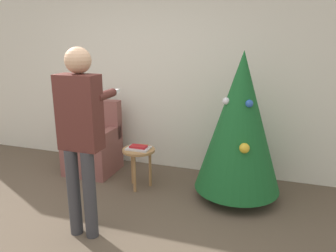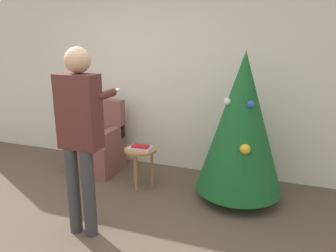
% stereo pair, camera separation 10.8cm
% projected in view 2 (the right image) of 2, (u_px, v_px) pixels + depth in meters
% --- Properties ---
extents(ground_plane, '(14.00, 14.00, 0.00)m').
position_uv_depth(ground_plane, '(57.00, 250.00, 2.95)').
color(ground_plane, brown).
extents(wall_back, '(8.00, 0.06, 2.70)m').
position_uv_depth(wall_back, '(152.00, 73.00, 4.60)').
color(wall_back, silver).
rests_on(wall_back, ground_plane).
extents(christmas_tree, '(0.98, 0.98, 1.71)m').
position_uv_depth(christmas_tree, '(242.00, 123.00, 3.64)').
color(christmas_tree, brown).
rests_on(christmas_tree, ground_plane).
extents(armchair, '(0.65, 0.61, 0.99)m').
position_uv_depth(armchair, '(97.00, 146.00, 4.63)').
color(armchair, brown).
rests_on(armchair, ground_plane).
extents(person_standing, '(0.40, 0.57, 1.77)m').
position_uv_depth(person_standing, '(80.00, 127.00, 2.97)').
color(person_standing, '#38383D').
rests_on(person_standing, ground_plane).
extents(side_stool, '(0.40, 0.40, 0.51)m').
position_uv_depth(side_stool, '(141.00, 155.00, 4.07)').
color(side_stool, '#A37547').
rests_on(side_stool, ground_plane).
extents(laptop, '(0.28, 0.21, 0.02)m').
position_uv_depth(laptop, '(140.00, 148.00, 4.04)').
color(laptop, silver).
rests_on(laptop, side_stool).
extents(book, '(0.20, 0.11, 0.02)m').
position_uv_depth(book, '(140.00, 146.00, 4.04)').
color(book, '#B21E23').
rests_on(book, laptop).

